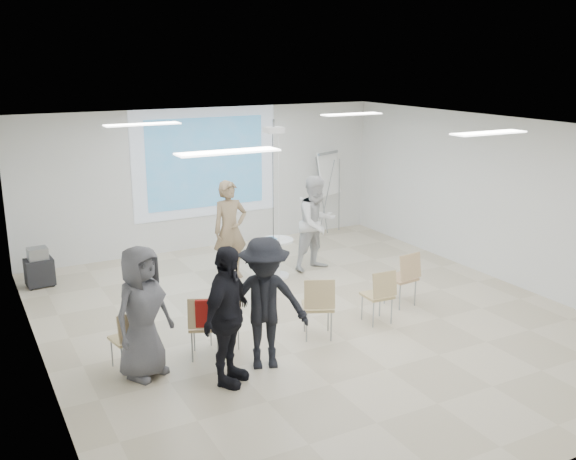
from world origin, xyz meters
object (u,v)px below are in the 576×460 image
audience_left (227,306)px  av_cart (39,269)px  audience_outer (142,304)px  chair_left_mid (205,322)px  chair_far_left (129,335)px  chair_right_inner (380,292)px  player_right (317,218)px  chair_right_far (404,275)px  chair_center (318,303)px  pedestal_table (277,255)px  player_left (230,224)px  audience_mid (264,295)px  chair_left_inner (226,319)px  laptop (224,319)px  flipchart_easel (329,174)px

audience_left → av_cart: bearing=67.1°
audience_left → audience_outer: 1.12m
chair_left_mid → chair_far_left: bearing=-165.5°
chair_far_left → chair_right_inner: 3.82m
player_right → chair_right_inner: 2.85m
player_right → audience_outer: (-4.17, -2.69, -0.04)m
chair_right_inner → chair_right_far: size_ratio=0.94×
audience_left → chair_right_far: bearing=-25.0°
chair_center → av_cart: (-3.29, 4.31, -0.23)m
pedestal_table → chair_right_inner: bearing=-81.6°
player_left → audience_mid: (-1.02, -3.52, -0.03)m
chair_left_inner → laptop: chair_left_inner is taller
chair_left_mid → flipchart_easel: bearing=68.6°
chair_left_inner → chair_right_far: bearing=2.8°
chair_far_left → laptop: 1.35m
chair_center → audience_outer: bearing=-157.6°
chair_right_far → audience_outer: audience_outer is taller
laptop → audience_mid: bearing=108.7°
chair_right_far → pedestal_table: bearing=110.2°
chair_center → chair_left_inner: bearing=-167.7°
chair_left_mid → flipchart_easel: (4.86, 4.71, 0.88)m
chair_left_mid → chair_right_far: (3.59, 0.26, 0.01)m
player_left → laptop: 3.08m
chair_far_left → laptop: chair_far_left is taller
player_left → chair_left_inner: size_ratio=2.64×
chair_far_left → chair_left_mid: chair_left_mid is taller
player_left → audience_left: 4.06m
flipchart_easel → av_cart: bearing=162.9°
player_right → chair_far_left: bearing=-161.0°
audience_left → flipchart_easel: (4.85, 5.48, 0.38)m
pedestal_table → av_cart: (-4.01, 1.58, -0.09)m
chair_right_far → audience_outer: bearing=177.2°
player_right → chair_right_far: 2.42m
flipchart_easel → audience_outer: bearing=-162.3°
audience_left → audience_mid: audience_left is taller
audience_left → av_cart: size_ratio=2.89×
chair_right_far → av_cart: (-5.18, 3.88, -0.22)m
chair_far_left → audience_mid: 1.86m
player_right → audience_outer: 4.96m
player_right → chair_left_mid: player_right is taller
chair_center → chair_right_far: chair_center is taller
chair_left_inner → av_cart: (-1.95, 4.01, -0.14)m
chair_far_left → chair_center: 2.71m
chair_left_mid → chair_left_inner: bearing=43.9°
chair_left_mid → chair_left_inner: chair_left_mid is taller
flipchart_easel → av_cart: size_ratio=2.69×
chair_far_left → chair_right_far: (4.58, 0.09, 0.06)m
pedestal_table → chair_right_inner: chair_right_inner is taller
laptop → flipchart_easel: (4.50, 4.50, 1.00)m
player_left → laptop: player_left is taller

